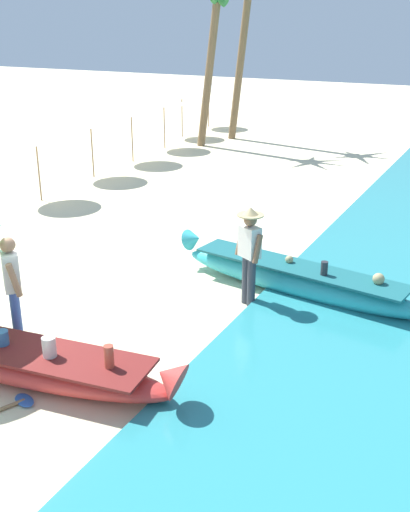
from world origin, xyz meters
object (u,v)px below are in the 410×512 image
(boat_cyan_midground, at_px, (298,279))
(palm_tree_tall_inland, at_px, (217,9))
(person_tourist_customer, at_px, (13,285))
(boat_red_foreground, at_px, (17,360))
(person_vendor_hatted, at_px, (249,249))

(boat_cyan_midground, height_order, palm_tree_tall_inland, palm_tree_tall_inland)
(person_tourist_customer, distance_m, palm_tree_tall_inland, 15.61)
(boat_red_foreground, distance_m, palm_tree_tall_inland, 16.60)
(boat_cyan_midground, relative_size, palm_tree_tall_inland, 0.82)
(boat_cyan_midground, distance_m, person_tourist_customer, 4.77)
(person_vendor_hatted, height_order, palm_tree_tall_inland, palm_tree_tall_inland)
(boat_red_foreground, bearing_deg, palm_tree_tall_inland, 106.60)
(person_vendor_hatted, xyz_separation_m, person_tourist_customer, (-2.50, -2.82, -0.04))
(boat_red_foreground, bearing_deg, boat_cyan_midground, 59.61)
(boat_cyan_midground, xyz_separation_m, palm_tree_tall_inland, (-7.06, 11.06, 4.48))
(boat_cyan_midground, height_order, person_tourist_customer, person_tourist_customer)
(boat_cyan_midground, bearing_deg, palm_tree_tall_inland, 122.52)
(person_vendor_hatted, distance_m, person_tourist_customer, 3.77)
(person_tourist_customer, bearing_deg, person_vendor_hatted, 48.43)
(person_vendor_hatted, distance_m, palm_tree_tall_inland, 13.96)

